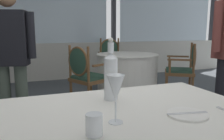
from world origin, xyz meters
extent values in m
cube|color=beige|center=(0.00, 3.61, 0.42)|extent=(9.96, 0.12, 0.85)
cube|color=silver|center=(0.00, 3.63, 1.76)|extent=(2.74, 0.02, 1.82)
cube|color=silver|center=(3.12, 3.63, 1.76)|extent=(2.74, 0.02, 1.82)
cube|color=#333338|center=(1.56, 3.61, 1.76)|extent=(0.08, 0.14, 1.82)
cube|color=#333338|center=(4.68, 3.61, 1.76)|extent=(0.08, 0.14, 1.82)
cube|color=silver|center=(-0.04, -0.81, 0.72)|extent=(1.32, 0.92, 0.02)
cylinder|color=white|center=(0.19, -0.94, 0.74)|extent=(0.19, 0.19, 0.01)
cube|color=silver|center=(0.19, -0.94, 0.74)|extent=(0.20, 0.06, 0.00)
cylinder|color=white|center=(-0.06, -0.58, 0.85)|extent=(0.08, 0.08, 0.24)
cone|color=white|center=(-0.06, -0.58, 0.99)|extent=(0.08, 0.08, 0.03)
cylinder|color=white|center=(-0.06, -0.58, 1.03)|extent=(0.04, 0.04, 0.06)
sphere|color=silver|center=(-0.06, -0.58, 1.07)|extent=(0.03, 0.03, 0.03)
cylinder|color=white|center=(-0.16, -0.90, 0.73)|extent=(0.06, 0.06, 0.00)
cylinder|color=white|center=(-0.16, -0.90, 0.78)|extent=(0.01, 0.01, 0.09)
cone|color=white|center=(-0.16, -0.90, 0.88)|extent=(0.08, 0.08, 0.12)
cylinder|color=white|center=(-0.28, -0.99, 0.77)|extent=(0.07, 0.07, 0.08)
cylinder|color=silver|center=(1.14, 1.83, 0.72)|extent=(1.08, 1.08, 0.02)
cylinder|color=silver|center=(1.14, 1.83, 0.36)|extent=(1.05, 1.05, 0.71)
cube|color=brown|center=(1.87, 1.34, 0.44)|extent=(0.64, 0.64, 0.05)
cube|color=#284738|center=(1.87, 1.34, 0.48)|extent=(0.59, 0.59, 0.04)
cylinder|color=brown|center=(1.60, 1.29, 0.21)|extent=(0.04, 0.04, 0.41)
cylinder|color=brown|center=(1.81, 1.62, 0.21)|extent=(0.04, 0.04, 0.41)
cylinder|color=brown|center=(1.93, 1.07, 0.21)|extent=(0.04, 0.04, 0.41)
cylinder|color=brown|center=(2.15, 1.40, 0.21)|extent=(0.04, 0.04, 0.41)
cylinder|color=brown|center=(1.93, 1.07, 0.70)|extent=(0.04, 0.04, 0.47)
cylinder|color=brown|center=(2.15, 1.40, 0.70)|extent=(0.04, 0.04, 0.47)
ellipsoid|color=#284738|center=(2.05, 1.23, 0.72)|extent=(0.26, 0.35, 0.39)
torus|color=brown|center=(2.05, 1.23, 0.72)|extent=(0.25, 0.36, 0.41)
cube|color=brown|center=(1.72, 1.15, 0.68)|extent=(0.33, 0.23, 0.03)
cylinder|color=brown|center=(1.60, 1.22, 0.57)|extent=(0.03, 0.03, 0.22)
cube|color=brown|center=(1.99, 1.56, 0.68)|extent=(0.33, 0.23, 0.03)
cylinder|color=brown|center=(1.87, 1.64, 0.57)|extent=(0.03, 0.03, 0.22)
cube|color=brown|center=(1.19, 2.70, 0.43)|extent=(0.49, 0.49, 0.05)
cube|color=#284738|center=(1.19, 2.70, 0.47)|extent=(0.45, 0.45, 0.04)
cylinder|color=brown|center=(1.38, 2.49, 0.20)|extent=(0.04, 0.04, 0.40)
cylinder|color=brown|center=(0.98, 2.52, 0.20)|extent=(0.04, 0.04, 0.40)
cylinder|color=brown|center=(1.40, 2.89, 0.20)|extent=(0.04, 0.04, 0.40)
cylinder|color=brown|center=(1.00, 2.92, 0.20)|extent=(0.04, 0.04, 0.40)
cylinder|color=brown|center=(1.40, 2.89, 0.71)|extent=(0.04, 0.04, 0.52)
cylinder|color=brown|center=(1.00, 2.92, 0.71)|extent=(0.04, 0.04, 0.52)
ellipsoid|color=#284738|center=(1.20, 2.92, 0.74)|extent=(0.39, 0.07, 0.43)
torus|color=brown|center=(1.20, 2.92, 0.74)|extent=(0.45, 0.06, 0.45)
cube|color=brown|center=(1.44, 2.67, 0.67)|extent=(0.06, 0.37, 0.03)
cylinder|color=brown|center=(1.43, 2.53, 0.56)|extent=(0.03, 0.03, 0.22)
cube|color=brown|center=(0.94, 2.70, 0.67)|extent=(0.06, 0.37, 0.03)
cylinder|color=brown|center=(0.93, 2.56, 0.56)|extent=(0.03, 0.03, 0.22)
cube|color=brown|center=(0.35, 1.43, 0.42)|extent=(0.62, 0.62, 0.05)
cube|color=#284738|center=(0.35, 1.43, 0.46)|extent=(0.57, 0.57, 0.04)
cylinder|color=brown|center=(0.44, 1.70, 0.20)|extent=(0.04, 0.04, 0.39)
cylinder|color=brown|center=(0.62, 1.34, 0.20)|extent=(0.04, 0.04, 0.39)
cylinder|color=brown|center=(0.08, 1.52, 0.20)|extent=(0.04, 0.04, 0.39)
cylinder|color=brown|center=(0.26, 1.16, 0.20)|extent=(0.04, 0.04, 0.39)
cylinder|color=brown|center=(0.08, 1.52, 0.68)|extent=(0.04, 0.04, 0.48)
cylinder|color=brown|center=(0.26, 1.16, 0.68)|extent=(0.04, 0.04, 0.48)
ellipsoid|color=#284738|center=(0.16, 1.33, 0.71)|extent=(0.22, 0.37, 0.40)
torus|color=brown|center=(0.16, 1.33, 0.71)|extent=(0.22, 0.39, 0.42)
cube|color=brown|center=(0.26, 1.66, 0.66)|extent=(0.34, 0.20, 0.03)
cylinder|color=brown|center=(0.38, 1.73, 0.55)|extent=(0.03, 0.03, 0.22)
cube|color=brown|center=(0.48, 1.22, 0.66)|extent=(0.34, 0.20, 0.03)
cylinder|color=brown|center=(0.61, 1.28, 0.55)|extent=(0.03, 0.03, 0.22)
cylinder|color=black|center=(1.53, 0.12, 0.41)|extent=(0.13, 0.13, 0.83)
cylinder|color=brown|center=(1.40, 0.12, 1.17)|extent=(0.09, 0.09, 0.53)
cylinder|color=#424C42|center=(-0.58, 0.84, 0.38)|extent=(0.13, 0.13, 0.76)
cylinder|color=#424C42|center=(-0.75, 0.88, 0.38)|extent=(0.13, 0.13, 0.76)
cube|color=black|center=(-0.66, 0.86, 1.05)|extent=(0.40, 0.28, 0.57)
cylinder|color=black|center=(-0.45, 0.81, 1.08)|extent=(0.09, 0.09, 0.49)
camera|label=1|loc=(-0.50, -1.77, 1.12)|focal=36.54mm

